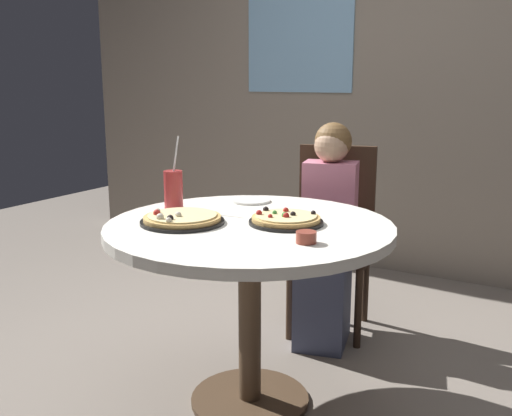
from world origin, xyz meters
TOP-DOWN VIEW (x-y plane):
  - ground_plane at (0.00, 0.00)m, footprint 8.00×8.00m
  - wall_with_window at (-0.00, 1.99)m, footprint 5.20×0.14m
  - dining_table at (0.00, 0.00)m, footprint 1.10×1.10m
  - chair_wooden at (-0.02, 0.90)m, footprint 0.48×0.48m
  - diner_child at (0.02, 0.72)m, footprint 0.33×0.43m
  - pizza_veggie at (0.12, 0.06)m, footprint 0.28×0.28m
  - pizza_cheese at (-0.22, -0.13)m, footprint 0.32×0.32m
  - soda_cup at (-0.42, 0.07)m, footprint 0.08×0.08m
  - sauce_bowl at (0.30, -0.14)m, footprint 0.07×0.07m
  - plate_small at (-0.20, 0.35)m, footprint 0.18×0.18m

SIDE VIEW (x-z plane):
  - ground_plane at x=0.00m, z-range 0.00..0.00m
  - diner_child at x=0.02m, z-range -0.06..1.02m
  - chair_wooden at x=-0.02m, z-range 0.06..1.01m
  - dining_table at x=0.00m, z-range 0.26..1.01m
  - plate_small at x=-0.20m, z-range 0.75..0.76m
  - pizza_cheese at x=-0.22m, z-range 0.74..0.79m
  - pizza_veggie at x=0.12m, z-range 0.74..0.79m
  - sauce_bowl at x=0.30m, z-range 0.75..0.79m
  - soda_cup at x=-0.42m, z-range 0.68..0.98m
  - wall_with_window at x=0.00m, z-range 0.00..2.90m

